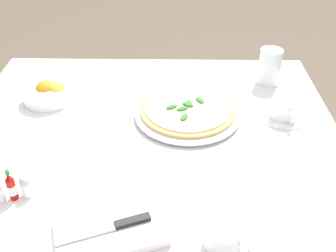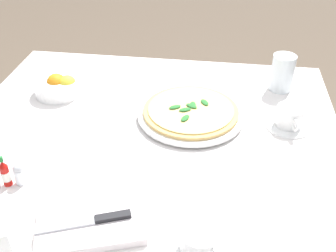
% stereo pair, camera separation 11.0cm
% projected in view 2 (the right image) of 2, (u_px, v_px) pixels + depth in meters
% --- Properties ---
extents(dining_table, '(1.07, 1.07, 0.74)m').
position_uv_depth(dining_table, '(145.00, 185.00, 1.14)').
color(dining_table, white).
rests_on(dining_table, ground_plane).
extents(pizza_plate, '(0.31, 0.31, 0.02)m').
position_uv_depth(pizza_plate, '(191.00, 114.00, 1.17)').
color(pizza_plate, white).
rests_on(pizza_plate, dining_table).
extents(pizza, '(0.28, 0.28, 0.02)m').
position_uv_depth(pizza, '(191.00, 110.00, 1.16)').
color(pizza, '#DBAD60').
rests_on(pizza, pizza_plate).
extents(coffee_cup_far_left, '(0.13, 0.13, 0.06)m').
position_uv_depth(coffee_cup_far_left, '(199.00, 243.00, 0.77)').
color(coffee_cup_far_left, white).
rests_on(coffee_cup_far_left, dining_table).
extents(coffee_cup_far_right, '(0.13, 0.13, 0.06)m').
position_uv_depth(coffee_cup_far_right, '(289.00, 118.00, 1.12)').
color(coffee_cup_far_right, white).
rests_on(coffee_cup_far_right, dining_table).
extents(water_glass_back_corner, '(0.07, 0.07, 0.12)m').
position_uv_depth(water_glass_back_corner, '(282.00, 75.00, 1.28)').
color(water_glass_back_corner, white).
rests_on(water_glass_back_corner, dining_table).
extents(napkin_folded, '(0.25, 0.19, 0.02)m').
position_uv_depth(napkin_folded, '(91.00, 225.00, 0.83)').
color(napkin_folded, silver).
rests_on(napkin_folded, dining_table).
extents(dinner_knife, '(0.19, 0.09, 0.01)m').
position_uv_depth(dinner_knife, '(89.00, 221.00, 0.82)').
color(dinner_knife, silver).
rests_on(dinner_knife, napkin_folded).
extents(citrus_bowl, '(0.15, 0.15, 0.07)m').
position_uv_depth(citrus_bowl, '(59.00, 86.00, 1.27)').
color(citrus_bowl, white).
rests_on(citrus_bowl, dining_table).
extents(hot_sauce_bottle, '(0.02, 0.02, 0.08)m').
position_uv_depth(hot_sauce_bottle, '(5.00, 173.00, 0.92)').
color(hot_sauce_bottle, '#B7140F').
rests_on(hot_sauce_bottle, dining_table).
extents(pepper_shaker, '(0.03, 0.03, 0.06)m').
position_uv_depth(pepper_shaker, '(20.00, 175.00, 0.93)').
color(pepper_shaker, white).
rests_on(pepper_shaker, dining_table).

